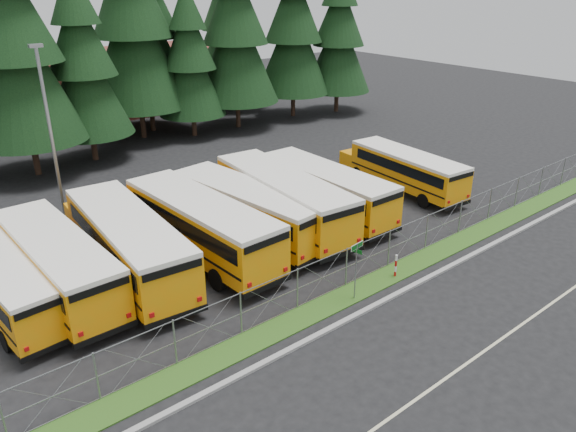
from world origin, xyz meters
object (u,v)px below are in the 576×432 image
object	(u,v)px
bus_2	(126,245)
bus_east	(403,171)
light_standard	(50,131)
bus_3	(197,227)
striped_bollard	(396,266)
bus_6	(321,191)
bus_5	(280,200)
bus_4	(243,211)
bus_1	(55,264)
bus_0	(4,284)
street_sign	(356,259)

from	to	relation	value
bus_2	bus_east	distance (m)	19.24
bus_east	light_standard	xyz separation A→B (m)	(-19.34, 9.42, 4.16)
bus_3	striped_bollard	bearing A→B (deg)	-54.85
bus_6	striped_bollard	xyz separation A→B (m)	(-2.51, -7.99, -0.89)
bus_5	bus_6	bearing A→B (deg)	2.50
bus_4	bus_5	size ratio (longest dim) A/B	0.95
bus_2	bus_3	xyz separation A→B (m)	(3.67, -0.44, 0.00)
bus_east	bus_3	bearing A→B (deg)	-176.97
bus_3	bus_6	world-z (taller)	bus_3
bus_1	bus_5	world-z (taller)	bus_5
bus_4	bus_6	distance (m)	5.55
bus_2	striped_bollard	size ratio (longest dim) A/B	10.18
bus_0	striped_bollard	distance (m)	17.67
bus_5	bus_6	distance (m)	3.11
bus_5	light_standard	xyz separation A→B (m)	(-9.31, 8.67, 3.88)
striped_bollard	bus_2	bearing A→B (deg)	138.92
bus_east	street_sign	distance (m)	14.52
bus_6	light_standard	xyz separation A→B (m)	(-12.41, 8.84, 4.01)
bus_1	light_standard	world-z (taller)	light_standard
bus_0	bus_east	distance (m)	24.73
bus_0	street_sign	distance (m)	15.27
bus_4	light_standard	distance (m)	11.59
bus_4	bus_5	xyz separation A→B (m)	(2.43, -0.22, 0.08)
bus_2	bus_4	xyz separation A→B (m)	(6.74, -0.13, -0.06)
bus_1	bus_5	xyz separation A→B (m)	(12.41, -0.78, 0.12)
bus_east	street_sign	bearing A→B (deg)	-143.26
bus_2	light_standard	distance (m)	9.19
bus_5	bus_east	xyz separation A→B (m)	(10.03, -0.75, -0.28)
bus_1	striped_bollard	world-z (taller)	bus_1
bus_0	bus_2	world-z (taller)	bus_2
light_standard	bus_2	bearing A→B (deg)	-89.05
striped_bollard	bus_4	bearing A→B (deg)	109.87
bus_4	street_sign	xyz separation A→B (m)	(0.07, -8.50, 0.49)
bus_0	bus_1	distance (m)	2.24
bus_3	striped_bollard	size ratio (longest dim) A/B	10.20
bus_1	bus_5	size ratio (longest dim) A/B	0.92
bus_3	striped_bollard	xyz separation A→B (m)	(6.09, -8.07, -1.00)
bus_east	light_standard	distance (m)	21.91
bus_1	bus_4	size ratio (longest dim) A/B	0.97
bus_5	bus_east	world-z (taller)	bus_5
bus_3	bus_5	world-z (taller)	bus_5
bus_4	bus_east	size ratio (longest dim) A/B	1.15
bus_5	striped_bollard	distance (m)	8.24
bus_0	street_sign	size ratio (longest dim) A/B	3.61
street_sign	light_standard	xyz separation A→B (m)	(-6.95, 16.96, 3.47)
bus_6	light_standard	size ratio (longest dim) A/B	1.12
bus_6	street_sign	xyz separation A→B (m)	(-5.46, -8.11, 0.54)
bus_0	bus_5	size ratio (longest dim) A/B	0.82
bus_1	striped_bollard	bearing A→B (deg)	-34.95
bus_1	bus_4	xyz separation A→B (m)	(9.98, -0.55, 0.04)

